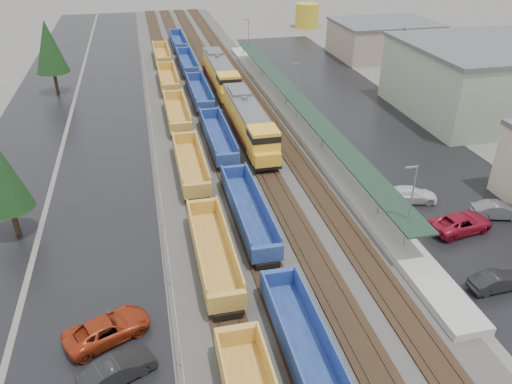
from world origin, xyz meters
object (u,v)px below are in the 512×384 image
at_px(parked_car_west_c, 107,329).
at_px(well_string_blue, 218,137).
at_px(storage_tank, 307,16).
at_px(parked_car_east_c, 411,195).
at_px(well_string_yellow, 190,165).
at_px(parked_car_east_e, 497,210).
at_px(locomotive_trail, 221,74).
at_px(parked_car_east_a, 496,281).
at_px(parked_car_east_b, 461,223).
at_px(locomotive_lead, 249,122).
at_px(parked_car_west_b, 117,370).

bearing_deg(parked_car_west_c, well_string_blue, -46.54).
xyz_separation_m(storage_tank, parked_car_east_c, (-16.03, -81.84, -2.02)).
xyz_separation_m(well_string_yellow, storage_tank, (36.17, 71.55, 1.57)).
xyz_separation_m(parked_car_west_c, parked_car_east_e, (34.39, 7.34, -0.03)).
height_order(locomotive_trail, storage_tank, storage_tank).
distance_m(parked_car_east_a, parked_car_east_b, 7.77).
relative_size(locomotive_lead, parked_car_west_c, 3.63).
bearing_deg(well_string_yellow, parked_car_west_c, -109.80).
height_order(locomotive_lead, well_string_yellow, locomotive_lead).
bearing_deg(parked_car_east_e, parked_car_west_c, 116.79).
bearing_deg(parked_car_west_c, parked_car_east_b, -102.51).
xyz_separation_m(locomotive_trail, parked_car_east_a, (12.02, -51.93, -1.76)).
xyz_separation_m(well_string_blue, parked_car_east_c, (16.14, -17.11, -0.42)).
distance_m(locomotive_lead, parked_car_east_c, 21.52).
bearing_deg(parked_car_west_c, parked_car_east_e, -102.04).
xyz_separation_m(parked_car_west_c, parked_car_east_c, (28.11, 11.83, -0.05)).
xyz_separation_m(locomotive_trail, well_string_yellow, (-8.00, -28.40, -1.26)).
bearing_deg(storage_tank, parked_car_west_b, -114.08).
distance_m(parked_car_west_b, parked_car_east_e, 35.45).
bearing_deg(parked_car_east_e, parked_car_east_c, 69.19).
height_order(well_string_blue, parked_car_east_b, well_string_blue).
distance_m(well_string_yellow, parked_car_east_a, 30.91).
height_order(well_string_blue, parked_car_west_c, well_string_blue).
height_order(locomotive_lead, storage_tank, storage_tank).
height_order(parked_car_east_c, parked_car_east_e, parked_car_east_e).
bearing_deg(locomotive_lead, parked_car_west_c, -118.41).
relative_size(parked_car_west_b, parked_car_east_b, 0.81).
bearing_deg(parked_car_west_b, parked_car_west_c, -13.66).
xyz_separation_m(locomotive_trail, parked_car_east_e, (18.43, -43.18, -1.71)).
bearing_deg(parked_car_west_b, well_string_yellow, -40.06).
bearing_deg(locomotive_lead, storage_tank, 66.29).
height_order(parked_car_west_b, parked_car_east_e, parked_car_west_b).
bearing_deg(parked_car_east_e, locomotive_trail, 37.86).
bearing_deg(well_string_yellow, well_string_blue, 59.59).
bearing_deg(storage_tank, parked_car_east_b, -99.25).
relative_size(well_string_yellow, storage_tank, 19.70).
xyz_separation_m(parked_car_west_b, parked_car_east_a, (27.31, 2.17, -0.06)).
bearing_deg(parked_car_east_a, well_string_blue, 24.84).
bearing_deg(parked_car_west_b, parked_car_east_a, -109.68).
bearing_deg(locomotive_lead, well_string_yellow, -137.25).
relative_size(parked_car_west_b, parked_car_east_a, 1.09).
relative_size(storage_tank, parked_car_east_b, 0.96).
distance_m(storage_tank, parked_car_east_c, 83.42).
xyz_separation_m(parked_car_east_a, parked_car_east_b, (1.89, 7.54, 0.10)).
distance_m(locomotive_trail, parked_car_west_c, 53.00).
height_order(locomotive_lead, parked_car_west_c, locomotive_lead).
bearing_deg(locomotive_trail, parked_car_west_b, -105.78).
distance_m(well_string_blue, parked_car_east_c, 23.53).
height_order(parked_car_east_a, parked_car_east_c, parked_car_east_c).
distance_m(parked_car_west_b, parked_car_west_c, 3.65).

